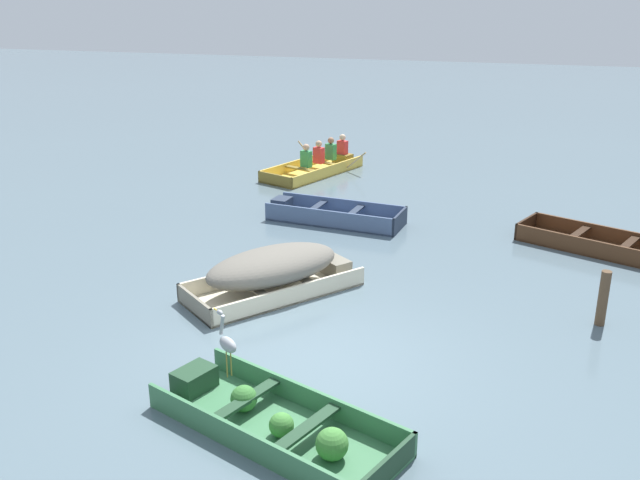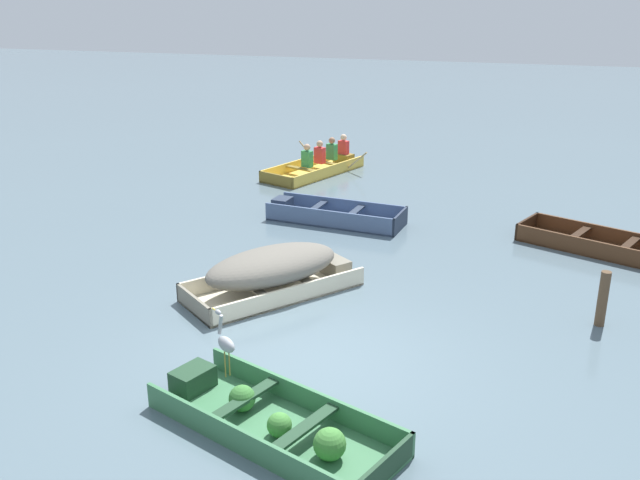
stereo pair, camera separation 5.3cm
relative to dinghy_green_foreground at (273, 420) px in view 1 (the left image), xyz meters
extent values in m
plane|color=slate|center=(0.02, 1.67, -0.13)|extent=(80.00, 80.00, 0.00)
cube|color=#387047|center=(0.05, -0.01, -0.11)|extent=(3.34, 2.25, 0.04)
cube|color=#387047|center=(-0.16, -0.53, 0.03)|extent=(2.92, 1.21, 0.33)
cube|color=#387047|center=(0.25, 0.51, 0.03)|extent=(2.92, 1.21, 0.33)
cube|color=#1E3D27|center=(1.47, -0.58, 0.03)|extent=(0.48, 1.10, 0.33)
cube|color=#1E3D27|center=(-1.24, 0.50, 0.05)|extent=(0.53, 0.62, 0.29)
cube|color=#1E3D27|center=(-0.39, 0.16, 0.11)|extent=(0.55, 1.05, 0.04)
cube|color=#1E3D27|center=(0.48, -0.18, 0.11)|extent=(0.55, 1.05, 0.04)
sphere|color=#387533|center=(-0.45, 0.23, 0.07)|extent=(0.33, 0.33, 0.33)
sphere|color=#428438|center=(0.16, -0.14, 0.05)|extent=(0.29, 0.29, 0.29)
sphere|color=#428438|center=(0.82, -0.38, 0.09)|extent=(0.37, 0.37, 0.37)
cube|color=beige|center=(-1.30, 3.70, -0.11)|extent=(2.80, 3.06, 0.04)
cube|color=beige|center=(-1.76, 4.06, 0.03)|extent=(1.90, 2.33, 0.32)
cube|color=beige|center=(-0.85, 3.33, 0.03)|extent=(1.90, 2.33, 0.32)
cube|color=gray|center=(-2.22, 2.57, 0.03)|extent=(0.97, 0.80, 0.32)
cube|color=gray|center=(-0.49, 4.71, 0.05)|extent=(0.65, 0.62, 0.29)
cube|color=gray|center=(-1.03, 4.04, 0.11)|extent=(0.97, 0.82, 0.04)
cube|color=gray|center=(-1.58, 3.35, 0.11)|extent=(0.97, 0.82, 0.04)
ellipsoid|color=#6B665B|center=(-1.30, 3.70, 0.37)|extent=(2.42, 2.61, 0.58)
cube|color=#4C2D19|center=(4.22, 7.39, -0.11)|extent=(3.36, 2.21, 0.04)
cube|color=#4C2D19|center=(4.42, 7.84, 0.04)|extent=(2.97, 1.31, 0.34)
cube|color=#4C2D19|center=(4.03, 6.93, 0.04)|extent=(2.97, 1.31, 0.34)
cube|color=black|center=(2.77, 8.01, 0.04)|extent=(0.45, 0.97, 0.34)
cube|color=black|center=(4.66, 7.20, 0.13)|extent=(0.51, 0.92, 0.04)
cube|color=black|center=(3.78, 7.57, 0.13)|extent=(0.51, 0.92, 0.04)
cube|color=#475B7F|center=(-1.26, 7.66, -0.11)|extent=(3.05, 1.31, 0.04)
cube|color=#475B7F|center=(-1.31, 7.20, 0.06)|extent=(2.95, 0.39, 0.39)
cube|color=#475B7F|center=(-1.20, 8.12, 0.06)|extent=(2.95, 0.39, 0.39)
cube|color=#273246|center=(0.19, 7.49, 0.06)|extent=(0.16, 0.97, 0.39)
cube|color=#273246|center=(-2.55, 7.81, 0.08)|extent=(0.41, 0.48, 0.36)
cube|color=#273246|center=(-1.70, 7.71, 0.16)|extent=(0.26, 0.89, 0.04)
cube|color=#273246|center=(-0.82, 7.61, 0.16)|extent=(0.26, 0.89, 0.04)
cube|color=#E5BC47|center=(-2.93, 11.49, -0.11)|extent=(2.25, 3.34, 0.04)
cube|color=#E5BC47|center=(-3.44, 11.70, 0.02)|extent=(1.22, 2.93, 0.31)
cube|color=#E5BC47|center=(-2.41, 11.28, 0.02)|extent=(1.22, 2.93, 0.31)
cube|color=olive|center=(-3.51, 10.06, 0.02)|extent=(1.09, 0.48, 0.31)
cube|color=olive|center=(-2.41, 12.78, 0.04)|extent=(0.62, 0.53, 0.28)
cube|color=olive|center=(-2.75, 11.93, 0.10)|extent=(1.04, 0.54, 0.04)
cube|color=olive|center=(-3.10, 11.05, 0.10)|extent=(1.04, 0.54, 0.04)
cube|color=#338C4C|center=(-3.03, 11.24, 0.34)|extent=(0.33, 0.27, 0.44)
sphere|color=tan|center=(-3.03, 11.24, 0.66)|extent=(0.18, 0.18, 0.18)
cube|color=red|center=(-2.82, 11.75, 0.34)|extent=(0.33, 0.27, 0.44)
sphere|color=tan|center=(-2.82, 11.75, 0.66)|extent=(0.18, 0.18, 0.18)
cube|color=#338C4C|center=(-2.62, 12.25, 0.34)|extent=(0.33, 0.27, 0.44)
sphere|color=#9E7051|center=(-2.62, 12.25, 0.66)|extent=(0.18, 0.18, 0.18)
cube|color=red|center=(-2.41, 12.76, 0.34)|extent=(0.33, 0.27, 0.44)
sphere|color=beige|center=(-2.41, 12.76, 0.66)|extent=(0.18, 0.18, 0.18)
cylinder|color=tan|center=(-3.43, 12.58, 0.22)|extent=(0.61, 0.28, 0.55)
cylinder|color=tan|center=(-1.80, 11.93, 0.22)|extent=(0.61, 0.28, 0.55)
cylinder|color=olive|center=(-0.69, 0.32, 0.45)|extent=(0.02, 0.02, 0.35)
cylinder|color=olive|center=(-0.66, 0.37, 0.45)|extent=(0.02, 0.02, 0.35)
ellipsoid|color=#93999E|center=(-0.68, 0.35, 0.72)|extent=(0.34, 0.30, 0.18)
cylinder|color=#93999E|center=(-0.77, 0.42, 0.94)|extent=(0.12, 0.10, 0.28)
ellipsoid|color=#93999E|center=(-0.81, 0.44, 1.09)|extent=(0.12, 0.11, 0.06)
cone|color=gold|center=(-0.87, 0.49, 1.09)|extent=(0.09, 0.08, 0.02)
cylinder|color=brown|center=(3.92, 3.97, 0.31)|extent=(0.15, 0.15, 0.89)
camera|label=1|loc=(2.50, -6.70, 4.85)|focal=40.00mm
camera|label=2|loc=(2.55, -6.68, 4.85)|focal=40.00mm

